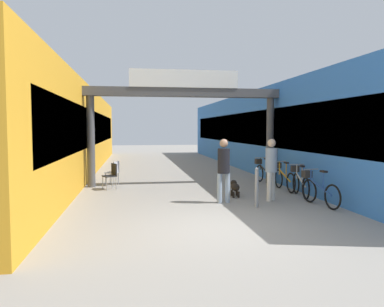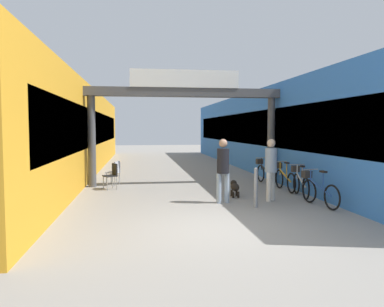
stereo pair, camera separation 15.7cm
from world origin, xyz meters
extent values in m
plane|color=gray|center=(0.00, 0.00, 0.00)|extent=(80.00, 80.00, 0.00)
cube|color=gold|center=(-5.10, 11.00, 1.93)|extent=(3.00, 26.00, 3.85)
cube|color=black|center=(-3.62, 11.00, 2.12)|extent=(0.04, 23.40, 1.54)
cube|color=blue|center=(5.10, 11.00, 1.93)|extent=(3.00, 26.00, 3.85)
cube|color=black|center=(3.62, 11.00, 2.12)|extent=(0.04, 23.40, 1.54)
cylinder|color=#4C4C4F|center=(-3.35, 6.14, 1.63)|extent=(0.28, 0.28, 3.26)
cylinder|color=#4C4C4F|center=(3.35, 6.14, 1.63)|extent=(0.28, 0.28, 3.26)
cube|color=#4C4C4F|center=(0.00, 6.14, 3.42)|extent=(7.40, 0.44, 0.32)
cube|color=white|center=(0.00, 5.94, 3.90)|extent=(3.96, 0.10, 0.64)
cylinder|color=#8C9EB2|center=(0.53, 2.57, 0.42)|extent=(0.16, 0.16, 0.84)
cylinder|color=#8C9EB2|center=(0.77, 2.60, 0.42)|extent=(0.16, 0.16, 0.84)
cylinder|color=black|center=(0.65, 2.58, 1.19)|extent=(0.38, 0.38, 0.70)
sphere|color=tan|center=(0.65, 2.58, 1.69)|extent=(0.27, 0.27, 0.24)
cylinder|color=silver|center=(2.18, 2.78, 0.42)|extent=(0.20, 0.20, 0.84)
cylinder|color=silver|center=(2.01, 2.61, 0.42)|extent=(0.20, 0.20, 0.84)
cylinder|color=#8C9EB2|center=(2.10, 2.70, 1.18)|extent=(0.48, 0.48, 0.69)
sphere|color=beige|center=(2.10, 2.70, 1.68)|extent=(0.34, 0.34, 0.24)
ellipsoid|color=black|center=(1.23, 3.44, 0.30)|extent=(0.32, 0.61, 0.23)
sphere|color=black|center=(1.26, 3.70, 0.39)|extent=(0.22, 0.22, 0.20)
sphere|color=white|center=(1.25, 3.62, 0.29)|extent=(0.16, 0.16, 0.14)
cylinder|color=black|center=(1.17, 3.62, 0.09)|extent=(0.08, 0.08, 0.19)
cylinder|color=black|center=(1.32, 3.61, 0.09)|extent=(0.08, 0.08, 0.19)
cylinder|color=black|center=(1.13, 3.28, 0.09)|extent=(0.08, 0.08, 0.19)
cylinder|color=black|center=(1.29, 3.26, 0.09)|extent=(0.08, 0.08, 0.19)
torus|color=black|center=(3.07, 2.25, 0.34)|extent=(0.14, 0.67, 0.67)
torus|color=black|center=(3.21, 1.24, 0.34)|extent=(0.14, 0.67, 0.67)
cube|color=#234C9E|center=(3.14, 1.75, 0.52)|extent=(0.16, 0.94, 0.34)
cylinder|color=#234C9E|center=(3.15, 1.63, 0.74)|extent=(0.04, 0.04, 0.42)
cube|color=black|center=(3.15, 1.63, 0.96)|extent=(0.13, 0.23, 0.05)
cylinder|color=#234C9E|center=(3.08, 2.19, 0.72)|extent=(0.04, 0.04, 0.46)
cylinder|color=gray|center=(3.08, 2.19, 0.96)|extent=(0.46, 0.09, 0.03)
cube|color=#332D28|center=(3.05, 2.39, 0.80)|extent=(0.26, 0.23, 0.20)
torus|color=black|center=(3.31, 3.68, 0.34)|extent=(0.15, 0.67, 0.67)
torus|color=black|center=(3.16, 2.67, 0.34)|extent=(0.15, 0.67, 0.67)
cube|color=beige|center=(3.24, 3.17, 0.52)|extent=(0.18, 0.94, 0.34)
cylinder|color=beige|center=(3.22, 3.05, 0.74)|extent=(0.04, 0.04, 0.42)
cube|color=black|center=(3.22, 3.05, 0.96)|extent=(0.13, 0.23, 0.05)
cylinder|color=beige|center=(3.31, 3.62, 0.72)|extent=(0.04, 0.04, 0.46)
cylinder|color=gray|center=(3.31, 3.62, 0.96)|extent=(0.46, 0.10, 0.03)
cube|color=#332D28|center=(3.34, 3.81, 0.80)|extent=(0.27, 0.23, 0.20)
torus|color=black|center=(3.19, 4.82, 0.34)|extent=(0.06, 0.67, 0.67)
torus|color=black|center=(3.20, 3.80, 0.34)|extent=(0.06, 0.67, 0.67)
cube|color=gold|center=(3.19, 4.31, 0.52)|extent=(0.05, 0.94, 0.34)
cylinder|color=gold|center=(3.19, 4.19, 0.74)|extent=(0.03, 0.03, 0.42)
cube|color=black|center=(3.19, 4.19, 0.96)|extent=(0.10, 0.22, 0.05)
cylinder|color=gold|center=(3.19, 4.76, 0.72)|extent=(0.03, 0.03, 0.46)
cylinder|color=gray|center=(3.19, 4.76, 0.96)|extent=(0.46, 0.03, 0.03)
cube|color=#332D28|center=(3.19, 4.96, 0.80)|extent=(0.24, 0.20, 0.20)
torus|color=black|center=(3.06, 6.45, 0.34)|extent=(0.10, 0.67, 0.67)
torus|color=black|center=(3.14, 5.44, 0.34)|extent=(0.10, 0.67, 0.67)
cube|color=black|center=(3.10, 5.94, 0.52)|extent=(0.11, 0.94, 0.34)
cylinder|color=black|center=(3.11, 5.83, 0.74)|extent=(0.03, 0.03, 0.42)
cube|color=black|center=(3.11, 5.83, 0.96)|extent=(0.12, 0.23, 0.05)
cylinder|color=black|center=(3.06, 6.39, 0.72)|extent=(0.03, 0.03, 0.46)
cylinder|color=gray|center=(3.06, 6.39, 0.96)|extent=(0.46, 0.06, 0.03)
cube|color=#332D28|center=(3.05, 6.59, 0.80)|extent=(0.25, 0.22, 0.20)
cylinder|color=gray|center=(1.38, 1.87, 0.49)|extent=(0.10, 0.10, 0.99)
sphere|color=gray|center=(1.38, 1.87, 1.02)|extent=(0.10, 0.10, 0.10)
cylinder|color=gray|center=(-2.75, 5.20, 0.23)|extent=(0.04, 0.04, 0.45)
cylinder|color=gray|center=(-2.90, 5.50, 0.23)|extent=(0.04, 0.04, 0.45)
cylinder|color=gray|center=(-2.45, 5.35, 0.23)|extent=(0.04, 0.04, 0.45)
cylinder|color=gray|center=(-2.60, 5.65, 0.23)|extent=(0.04, 0.04, 0.45)
cube|color=black|center=(-2.68, 5.42, 0.47)|extent=(0.54, 0.54, 0.04)
cube|color=black|center=(-2.52, 5.50, 0.69)|extent=(0.21, 0.38, 0.40)
cylinder|color=gray|center=(-2.87, 6.35, 0.23)|extent=(0.04, 0.04, 0.45)
cylinder|color=gray|center=(-2.72, 6.65, 0.23)|extent=(0.04, 0.04, 0.45)
cylinder|color=gray|center=(-2.56, 6.20, 0.23)|extent=(0.04, 0.04, 0.45)
cylinder|color=gray|center=(-2.42, 6.51, 0.23)|extent=(0.04, 0.04, 0.45)
cube|color=silver|center=(-2.64, 6.43, 0.47)|extent=(0.53, 0.53, 0.04)
cube|color=silver|center=(-2.48, 6.35, 0.69)|extent=(0.21, 0.38, 0.40)
camera|label=1|loc=(-1.85, -7.60, 2.10)|focal=35.00mm
camera|label=2|loc=(-1.69, -7.62, 2.10)|focal=35.00mm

